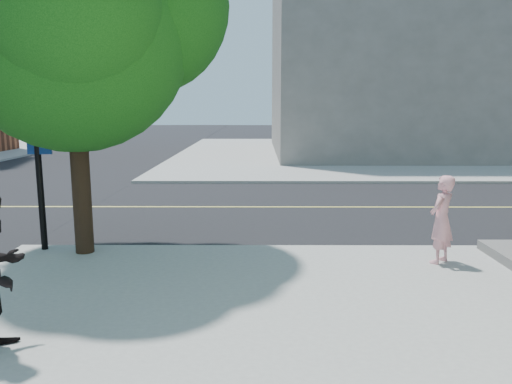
{
  "coord_description": "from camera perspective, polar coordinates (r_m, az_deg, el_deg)",
  "views": [
    {
      "loc": [
        3.95,
        -9.98,
        2.98
      ],
      "look_at": [
        3.9,
        -0.32,
        1.3
      ],
      "focal_mm": 34.78,
      "sensor_mm": 36.0,
      "label": 1
    }
  ],
  "objects": [
    {
      "name": "road_ew",
      "position": [
        15.3,
        -14.66,
        -1.68
      ],
      "size": [
        140.0,
        9.0,
        0.01
      ],
      "primitive_type": "cube",
      "color": "black",
      "rests_on": "ground"
    },
    {
      "name": "ground",
      "position": [
        11.13,
        -20.6,
        -6.31
      ],
      "size": [
        140.0,
        140.0,
        0.0
      ],
      "primitive_type": "plane",
      "color": "black",
      "rests_on": "ground"
    },
    {
      "name": "street_tree",
      "position": [
        10.22,
        -19.88,
        19.56
      ],
      "size": [
        5.46,
        4.96,
        7.25
      ],
      "rotation": [
        0.0,
        0.0,
        -0.41
      ],
      "color": "black",
      "rests_on": "sidewalk_se"
    },
    {
      "name": "man_on_phone",
      "position": [
        9.67,
        20.55,
        -2.98
      ],
      "size": [
        0.7,
        0.7,
        1.63
      ],
      "primitive_type": "imported",
      "rotation": [
        0.0,
        0.0,
        3.93
      ],
      "color": "pink",
      "rests_on": "sidewalk_se"
    },
    {
      "name": "sidewalk_ne",
      "position": [
        33.02,
        17.17,
        4.34
      ],
      "size": [
        29.0,
        25.0,
        0.12
      ],
      "primitive_type": "cube",
      "color": "#989994",
      "rests_on": "ground"
    },
    {
      "name": "filler_ne",
      "position": [
        33.77,
        18.39,
        16.41
      ],
      "size": [
        18.0,
        16.0,
        14.0
      ],
      "primitive_type": "cube",
      "color": "slate",
      "rests_on": "sidewalk_ne"
    }
  ]
}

